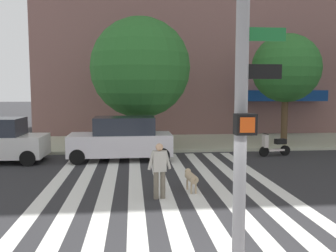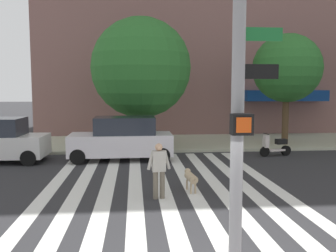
# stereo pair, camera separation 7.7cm
# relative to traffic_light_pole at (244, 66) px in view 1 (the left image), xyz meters

# --- Properties ---
(ground_plane) EXTENTS (160.00, 160.00, 0.00)m
(ground_plane) POSITION_rel_traffic_light_pole_xyz_m (0.04, 6.99, -3.52)
(ground_plane) COLOR #2B2B2D
(sidewalk_far) EXTENTS (80.00, 6.00, 0.15)m
(sidewalk_far) POSITION_rel_traffic_light_pole_xyz_m (0.04, 16.20, -3.45)
(sidewalk_far) COLOR #B0B198
(sidewalk_far) RESTS_ON ground_plane
(crosswalk_stripes) EXTENTS (7.65, 11.82, 0.01)m
(crosswalk_stripes) POSITION_rel_traffic_light_pole_xyz_m (-0.51, 6.99, -3.52)
(crosswalk_stripes) COLOR silver
(crosswalk_stripes) RESTS_ON ground_plane
(traffic_light_pole) EXTENTS (0.74, 0.46, 5.80)m
(traffic_light_pole) POSITION_rel_traffic_light_pole_xyz_m (0.00, 0.00, 0.00)
(traffic_light_pole) COLOR gray
(traffic_light_pole) RESTS_ON sidewalk_near
(parked_car_behind_first) EXTENTS (4.59, 1.97, 1.95)m
(parked_car_behind_first) POSITION_rel_traffic_light_pole_xyz_m (-1.97, 11.62, -2.57)
(parked_car_behind_first) COLOR silver
(parked_car_behind_first) RESTS_ON ground_plane
(parked_scooter) EXTENTS (1.62, 0.60, 1.11)m
(parked_scooter) POSITION_rel_traffic_light_pole_xyz_m (5.28, 11.86, -3.04)
(parked_scooter) COLOR black
(parked_scooter) RESTS_ON ground_plane
(street_tree_nearest) EXTENTS (5.17, 5.17, 6.72)m
(street_tree_nearest) POSITION_rel_traffic_light_pole_xyz_m (-1.05, 14.29, 0.76)
(street_tree_nearest) COLOR #4C3823
(street_tree_nearest) RESTS_ON sidewalk_far
(street_tree_middle) EXTENTS (3.71, 3.71, 6.02)m
(street_tree_middle) POSITION_rel_traffic_light_pole_xyz_m (6.85, 14.49, 0.78)
(street_tree_middle) COLOR #4C3823
(street_tree_middle) RESTS_ON sidewalk_far
(pedestrian_dog_walker) EXTENTS (0.71, 0.28, 1.64)m
(pedestrian_dog_walker) POSITION_rel_traffic_light_pole_xyz_m (-0.72, 5.60, -2.59)
(pedestrian_dog_walker) COLOR #6B6051
(pedestrian_dog_walker) RESTS_ON ground_plane
(dog_on_leash) EXTENTS (0.33, 1.11, 0.65)m
(dog_on_leash) POSITION_rel_traffic_light_pole_xyz_m (0.33, 6.30, -3.08)
(dog_on_leash) COLOR tan
(dog_on_leash) RESTS_ON ground_plane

